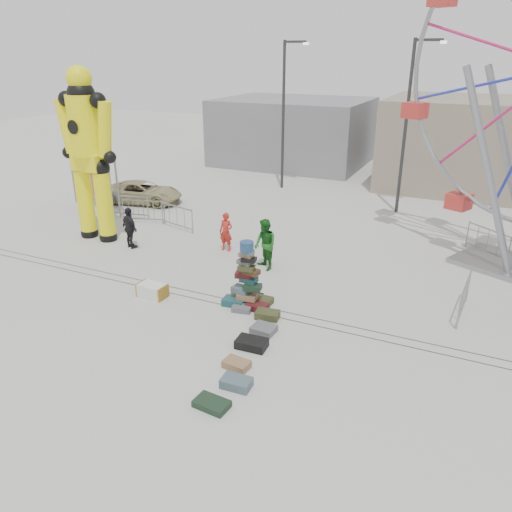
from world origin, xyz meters
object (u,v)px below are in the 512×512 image
at_px(barricade_wheel_front, 464,298).
at_px(steamer_trunk, 152,290).
at_px(suitcase_tower, 247,288).
at_px(parked_suv, 142,192).
at_px(lamp_post_right, 408,120).
at_px(barricade_dummy_c, 177,217).
at_px(barricade_wheel_back, 487,242).
at_px(pedestrian_black, 130,228).
at_px(barricade_dummy_b, 144,211).
at_px(lamp_post_left, 285,109).
at_px(banner_scaffold, 92,167).
at_px(pedestrian_green, 265,245).
at_px(pedestrian_red, 226,232).
at_px(barricade_dummy_a, 129,206).
at_px(crash_test_dummy, 88,149).

bearing_deg(barricade_wheel_front, steamer_trunk, 111.77).
height_order(suitcase_tower, parked_suv, suitcase_tower).
relative_size(lamp_post_right, barricade_dummy_c, 4.00).
bearing_deg(barricade_wheel_back, suitcase_tower, -90.54).
xyz_separation_m(barricade_dummy_c, pedestrian_black, (-0.39, -2.79, 0.30)).
bearing_deg(parked_suv, barricade_dummy_b, -154.35).
distance_m(barricade_dummy_b, barricade_wheel_back, 14.83).
bearing_deg(suitcase_tower, lamp_post_left, 105.82).
distance_m(banner_scaffold, pedestrian_green, 11.30).
bearing_deg(pedestrian_red, lamp_post_left, 100.61).
height_order(barricade_dummy_c, pedestrian_black, pedestrian_black).
bearing_deg(lamp_post_right, steamer_trunk, -113.52).
relative_size(suitcase_tower, pedestrian_red, 1.37).
xyz_separation_m(barricade_dummy_b, pedestrian_black, (1.51, -2.89, 0.30)).
bearing_deg(pedestrian_red, barricade_wheel_back, 23.59).
xyz_separation_m(barricade_dummy_a, pedestrian_red, (6.28, -1.85, 0.23)).
relative_size(banner_scaffold, pedestrian_red, 2.53).
height_order(steamer_trunk, barricade_wheel_back, barricade_wheel_back).
height_order(crash_test_dummy, barricade_dummy_b, crash_test_dummy).
distance_m(lamp_post_right, barricade_dummy_b, 13.06).
distance_m(steamer_trunk, pedestrian_black, 4.73).
relative_size(lamp_post_right, crash_test_dummy, 1.11).
height_order(crash_test_dummy, banner_scaffold, crash_test_dummy).
relative_size(suitcase_tower, banner_scaffold, 0.54).
height_order(barricade_dummy_b, pedestrian_green, pedestrian_green).
bearing_deg(barricade_dummy_a, pedestrian_green, -29.01).
height_order(suitcase_tower, crash_test_dummy, crash_test_dummy).
xyz_separation_m(barricade_dummy_a, pedestrian_black, (2.64, -3.23, 0.30)).
relative_size(crash_test_dummy, pedestrian_red, 4.59).
height_order(steamer_trunk, parked_suv, parked_suv).
bearing_deg(lamp_post_right, lamp_post_left, 164.05).
bearing_deg(barricade_dummy_b, barricade_dummy_a, 146.55).
xyz_separation_m(banner_scaffold, barricade_wheel_back, (18.09, 1.66, -1.64)).
bearing_deg(barricade_dummy_c, pedestrian_black, -83.13).
distance_m(pedestrian_red, pedestrian_black, 3.90).
relative_size(crash_test_dummy, barricade_wheel_back, 3.59).
distance_m(banner_scaffold, parked_suv, 2.88).
distance_m(lamp_post_right, barricade_dummy_c, 11.65).
xyz_separation_m(steamer_trunk, barricade_wheel_front, (9.26, 2.98, 0.33)).
bearing_deg(pedestrian_red, barricade_wheel_front, -9.07).
height_order(steamer_trunk, barricade_wheel_front, barricade_wheel_front).
height_order(lamp_post_right, lamp_post_left, same).
distance_m(lamp_post_left, pedestrian_green, 12.38).
bearing_deg(pedestrian_green, parked_suv, -171.69).
relative_size(lamp_post_right, suitcase_tower, 3.72).
relative_size(lamp_post_left, barricade_wheel_back, 4.00).
height_order(barricade_dummy_a, barricade_dummy_b, same).
xyz_separation_m(barricade_dummy_c, parked_suv, (-3.95, 2.75, 0.02)).
bearing_deg(steamer_trunk, barricade_dummy_b, 131.23).
relative_size(suitcase_tower, barricade_wheel_front, 1.08).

